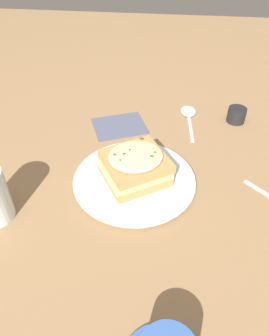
{
  "coord_description": "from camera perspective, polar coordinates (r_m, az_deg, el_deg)",
  "views": [
    {
      "loc": [
        0.03,
        -0.49,
        0.48
      ],
      "look_at": [
        -0.02,
        0.01,
        0.04
      ],
      "focal_mm": 35.0,
      "sensor_mm": 36.0,
      "label": 1
    }
  ],
  "objects": [
    {
      "name": "spoon",
      "position": [
        0.92,
        9.39,
        9.44
      ],
      "size": [
        0.05,
        0.17,
        0.01
      ],
      "rotation": [
        0.0,
        0.0,
        0.07
      ],
      "color": "silver",
      "rests_on": "ground_plane"
    },
    {
      "name": "napkin",
      "position": [
        0.86,
        -2.65,
        7.37
      ],
      "size": [
        0.16,
        0.15,
        0.0
      ],
      "primitive_type": "cube",
      "rotation": [
        0.0,
        0.0,
        0.39
      ],
      "color": "#4C5166",
      "rests_on": "ground_plane"
    },
    {
      "name": "condiment_pot",
      "position": [
        0.91,
        17.34,
        8.82
      ],
      "size": [
        0.05,
        0.05,
        0.04
      ],
      "primitive_type": "cylinder",
      "color": "black",
      "rests_on": "ground_plane"
    },
    {
      "name": "sandwich",
      "position": [
        0.67,
        0.09,
        0.29
      ],
      "size": [
        0.16,
        0.16,
        0.06
      ],
      "rotation": [
        0.0,
        0.0,
        3.69
      ],
      "color": "#B2844C",
      "rests_on": "dinner_plate"
    },
    {
      "name": "dinner_plate",
      "position": [
        0.69,
        -0.0,
        -2.07
      ],
      "size": [
        0.26,
        0.26,
        0.02
      ],
      "color": "white",
      "rests_on": "ground_plane"
    },
    {
      "name": "ground_plane",
      "position": [
        0.69,
        1.89,
        -3.33
      ],
      "size": [
        2.4,
        2.4,
        0.0
      ],
      "primitive_type": "plane",
      "color": "olive"
    }
  ]
}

